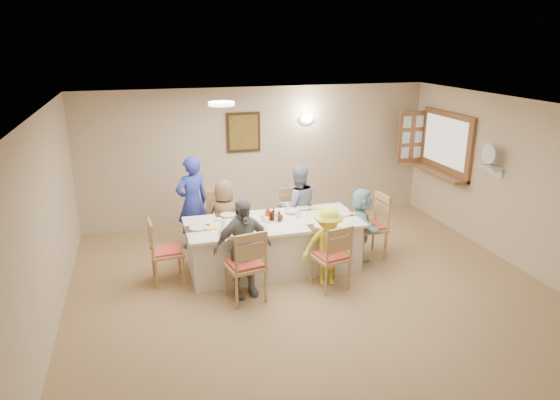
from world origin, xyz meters
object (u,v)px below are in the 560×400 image
object	(u,v)px
chair_left_end	(167,251)
diner_front_left	(243,248)
chair_front_right	(331,256)
diner_front_right	(328,246)
diner_right_end	(361,224)
condiment_ketchup	(268,214)
caregiver	(192,203)
diner_back_left	(225,218)
serving_hatch	(446,144)
chair_back_left	(224,223)
chair_right_end	(369,226)
chair_back_right	(295,217)
dining_table	(273,245)
diner_back_right	(298,207)
chair_front_left	(245,264)
desk_fan	(491,158)

from	to	relation	value
chair_left_end	diner_front_left	distance (m)	1.19
chair_front_right	diner_front_right	size ratio (longest dim) A/B	0.85
diner_right_end	condiment_ketchup	distance (m)	1.53
chair_left_end	diner_front_left	xyz separation A→B (m)	(0.95, -0.68, 0.22)
caregiver	diner_back_left	bearing A→B (deg)	113.70
diner_back_left	diner_front_left	world-z (taller)	diner_front_left
serving_hatch	chair_left_end	distance (m)	5.30
chair_back_left	chair_right_end	bearing A→B (deg)	-27.87
chair_front_right	chair_right_end	xyz separation A→B (m)	(0.95, 0.80, 0.04)
chair_back_left	diner_back_left	bearing A→B (deg)	-97.46
chair_back_left	chair_back_right	world-z (taller)	chair_back_left
dining_table	chair_back_left	distance (m)	1.01
chair_back_right	diner_back_left	world-z (taller)	diner_back_left
serving_hatch	diner_front_left	size ratio (longest dim) A/B	1.09
chair_back_right	chair_left_end	distance (m)	2.29
diner_back_right	diner_front_left	bearing A→B (deg)	50.46
serving_hatch	dining_table	xyz separation A→B (m)	(-3.54, -1.07, -1.12)
dining_table	chair_front_left	size ratio (longest dim) A/B	2.50
chair_right_end	diner_back_left	world-z (taller)	diner_back_left
diner_front_right	chair_front_left	bearing A→B (deg)	-164.16
diner_front_left	diner_front_right	size ratio (longest dim) A/B	1.22
chair_back_left	diner_right_end	xyz separation A→B (m)	(2.02, -0.80, 0.07)
serving_hatch	chair_left_end	xyz separation A→B (m)	(-5.09, -1.07, -1.03)
desk_fan	diner_back_left	bearing A→B (deg)	166.65
desk_fan	caregiver	xyz separation A→B (m)	(-4.48, 1.43, -0.78)
serving_hatch	diner_front_right	size ratio (longest dim) A/B	1.33
dining_table	diner_right_end	bearing A→B (deg)	0.00
serving_hatch	chair_front_left	world-z (taller)	serving_hatch
desk_fan	chair_front_right	bearing A→B (deg)	-169.48
chair_right_end	diner_back_left	distance (m)	2.26
chair_front_left	condiment_ketchup	size ratio (longest dim) A/B	4.51
desk_fan	chair_right_end	size ratio (longest dim) A/B	0.29
diner_back_left	diner_front_right	bearing A→B (deg)	132.98
chair_front_right	chair_right_end	size ratio (longest dim) A/B	0.93
serving_hatch	dining_table	size ratio (longest dim) A/B	0.59
chair_right_end	caregiver	size ratio (longest dim) A/B	0.67
dining_table	diner_front_left	bearing A→B (deg)	-131.42
diner_back_right	diner_right_end	xyz separation A→B (m)	(0.82, -0.68, -0.13)
caregiver	diner_front_right	bearing A→B (deg)	111.99
diner_front_left	chair_front_right	bearing A→B (deg)	-15.39
chair_front_left	condiment_ketchup	distance (m)	1.04
chair_back_right	serving_hatch	bearing A→B (deg)	-0.64
serving_hatch	diner_back_right	bearing A→B (deg)	-172.35
condiment_ketchup	chair_back_right	bearing A→B (deg)	48.82
diner_front_right	condiment_ketchup	xyz separation A→B (m)	(-0.68, 0.71, 0.31)
chair_back_left	chair_back_right	distance (m)	1.20
dining_table	diner_front_left	distance (m)	0.96
chair_back_right	diner_back_right	distance (m)	0.26
serving_hatch	desk_fan	xyz separation A→B (m)	(-0.11, -1.35, 0.05)
caregiver	chair_left_end	bearing A→B (deg)	46.45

